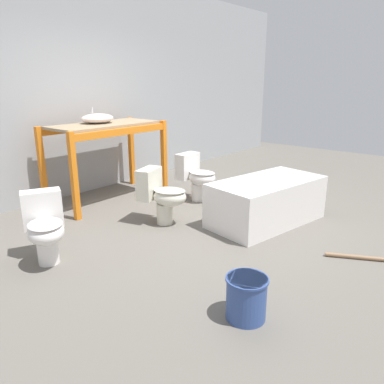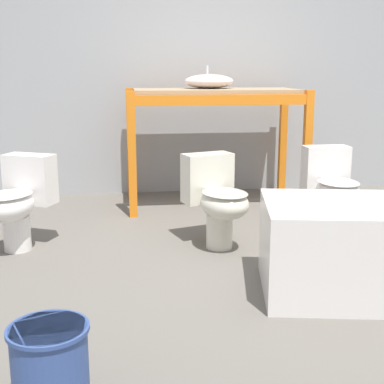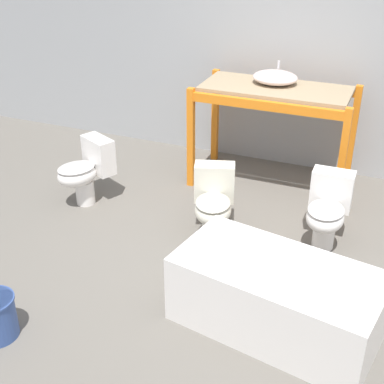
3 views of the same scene
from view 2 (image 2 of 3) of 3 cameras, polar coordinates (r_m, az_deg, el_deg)
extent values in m
plane|color=#666059|center=(3.70, 7.02, -7.38)|extent=(12.00, 12.00, 0.00)
cube|color=#9EA0A3|center=(5.69, 1.64, 16.19)|extent=(10.80, 0.08, 3.20)
cube|color=orange|center=(4.67, -6.40, 3.91)|extent=(0.07, 0.07, 1.10)
cube|color=orange|center=(4.96, 12.17, 4.21)|extent=(0.07, 0.07, 1.10)
cube|color=orange|center=(5.41, -6.57, 5.13)|extent=(0.07, 0.07, 1.10)
cube|color=orange|center=(5.66, 9.66, 5.38)|extent=(0.07, 0.07, 1.10)
cube|color=orange|center=(4.70, 3.23, 9.78)|extent=(1.57, 0.06, 0.09)
cube|color=orange|center=(5.44, 1.76, 10.22)|extent=(1.57, 0.06, 0.09)
cube|color=#998466|center=(5.07, 2.45, 10.73)|extent=(1.50, 0.68, 0.04)
ellipsoid|color=silver|center=(5.15, 1.83, 11.72)|extent=(0.47, 0.40, 0.13)
cylinder|color=silver|center=(5.26, 1.64, 12.91)|extent=(0.02, 0.02, 0.08)
cylinder|color=silver|center=(3.92, 2.94, -4.17)|extent=(0.19, 0.19, 0.25)
ellipsoid|color=silver|center=(3.80, 3.49, -1.25)|extent=(0.44, 0.49, 0.22)
ellipsoid|color=#B3AF9F|center=(3.78, 3.51, -0.10)|extent=(0.41, 0.46, 0.03)
cube|color=silver|center=(4.00, 1.64, 1.52)|extent=(0.40, 0.28, 0.37)
cylinder|color=white|center=(4.06, -18.16, -4.19)|extent=(0.19, 0.19, 0.25)
ellipsoid|color=white|center=(3.95, -18.99, -1.39)|extent=(0.47, 0.51, 0.22)
ellipsoid|color=beige|center=(3.93, -19.07, -0.28)|extent=(0.45, 0.48, 0.03)
cube|color=white|center=(4.14, -16.88, 1.34)|extent=(0.41, 0.32, 0.37)
cylinder|color=white|center=(4.42, 14.75, -2.60)|extent=(0.19, 0.19, 0.25)
ellipsoid|color=white|center=(4.30, 15.28, 0.01)|extent=(0.33, 0.41, 0.22)
ellipsoid|color=beige|center=(4.29, 15.35, 1.03)|extent=(0.31, 0.39, 0.03)
cube|color=white|center=(4.52, 14.04, 2.47)|extent=(0.37, 0.18, 0.37)
cylinder|color=#334C8C|center=(2.23, -14.88, -17.51)|extent=(0.29, 0.29, 0.33)
cylinder|color=#334C8C|center=(2.16, -15.12, -13.93)|extent=(0.31, 0.31, 0.02)
camera|label=1|loc=(2.52, -83.75, 11.19)|focal=35.00mm
camera|label=3|loc=(2.56, 98.11, 33.69)|focal=50.00mm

